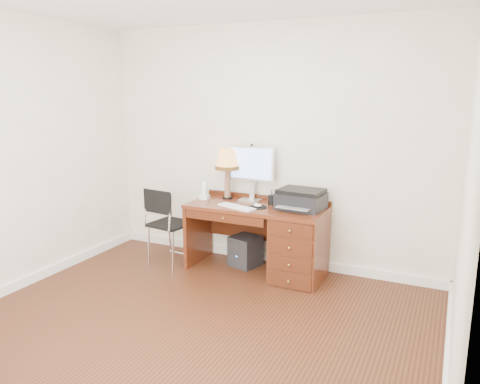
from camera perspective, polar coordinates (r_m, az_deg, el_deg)
The scene contains 12 objects.
ground at distance 4.17m, azimuth -5.95°, elevation -16.01°, with size 4.00×4.00×0.00m, color #36180C.
room_shell at distance 4.64m, azimuth -1.87°, elevation -12.18°, with size 4.00×4.00×4.00m.
desk at distance 5.05m, azimuth 5.39°, elevation -5.73°, with size 1.50×0.67×0.75m.
monitor at distance 5.24m, azimuth 1.41°, elevation 3.14°, with size 0.54×0.17×0.62m.
keyboard at distance 4.97m, azimuth -0.41°, elevation -1.82°, with size 0.44×0.13×0.02m, color white.
mouse_pad at distance 4.99m, azimuth 2.16°, elevation -1.76°, with size 0.20×0.20×0.04m.
printer at distance 4.95m, azimuth 7.45°, elevation -0.87°, with size 0.50×0.41×0.21m.
leg_lamp at distance 5.32m, azimuth -1.56°, elevation 3.66°, with size 0.28×0.28×0.58m.
phone at distance 5.37m, azimuth -4.34°, elevation -0.24°, with size 0.10×0.10×0.20m.
pen_cup at distance 5.11m, azimuth 3.88°, elevation -0.96°, with size 0.08×0.08×0.10m, color black.
chair at distance 5.34m, azimuth -8.89°, elevation -3.32°, with size 0.48×0.48×0.90m.
equipment_box at distance 5.39m, azimuth 0.66°, elevation -7.20°, with size 0.30×0.30×0.35m, color black.
Camera 1 is at (1.92, -3.13, 1.97)m, focal length 35.00 mm.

